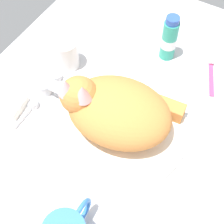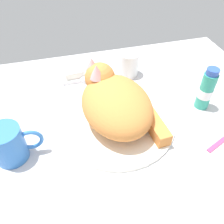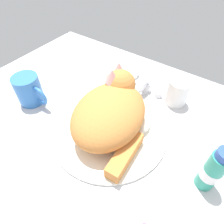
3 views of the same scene
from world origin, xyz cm
name	(u,v)px [view 2 (image 2 of 3)]	position (x,y,z in cm)	size (l,w,h in cm)	color
ground_plane	(116,126)	(0.00, 0.00, -1.50)	(110.00, 82.50, 3.00)	silver
sink_basin	(116,121)	(0.00, 0.00, 0.50)	(33.80, 33.80, 1.00)	white
faucet	(100,76)	(0.00, 20.73, 2.46)	(13.28, 10.24, 5.66)	silver
cat	(115,101)	(-0.04, 1.16, 7.27)	(22.05, 27.27, 14.95)	#D17F3D
coffee_mug	(9,144)	(-28.38, -4.66, 4.86)	(12.62, 8.19, 9.72)	#3372C6
rinse_cup	(129,64)	(11.00, 22.54, 4.26)	(6.81, 6.81, 8.52)	white
soap_dish	(74,77)	(-8.61, 24.78, 0.60)	(9.00, 6.40, 1.20)	white
soap_bar	(74,73)	(-8.61, 24.78, 2.41)	(6.71, 4.24, 2.43)	white
toothpaste_bottle	(207,91)	(27.73, -0.32, 6.43)	(4.27, 4.27, 13.79)	teal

